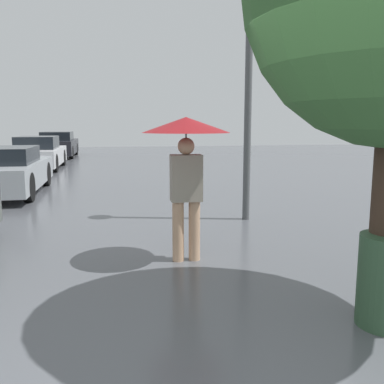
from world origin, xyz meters
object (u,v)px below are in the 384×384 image
at_px(pedestrian, 186,145).
at_px(parked_car_third, 39,154).
at_px(street_lamp, 250,29).
at_px(parked_car_second, 6,171).
at_px(parked_car_farthest, 58,145).

bearing_deg(pedestrian, parked_car_third, 107.25).
height_order(parked_car_third, street_lamp, street_lamp).
bearing_deg(parked_car_second, street_lamp, -37.37).
height_order(pedestrian, parked_car_farthest, pedestrian).
relative_size(pedestrian, street_lamp, 0.38).
relative_size(parked_car_third, street_lamp, 0.85).
height_order(pedestrian, parked_car_third, pedestrian).
height_order(parked_car_second, street_lamp, street_lamp).
distance_m(parked_car_third, street_lamp, 11.29).
bearing_deg(street_lamp, parked_car_farthest, 108.12).
xyz_separation_m(parked_car_third, street_lamp, (5.14, -9.68, 2.73)).
distance_m(parked_car_second, parked_car_farthest, 11.91).
bearing_deg(pedestrian, street_lamp, 55.47).
height_order(parked_car_farthest, street_lamp, street_lamp).
distance_m(pedestrian, street_lamp, 3.18).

